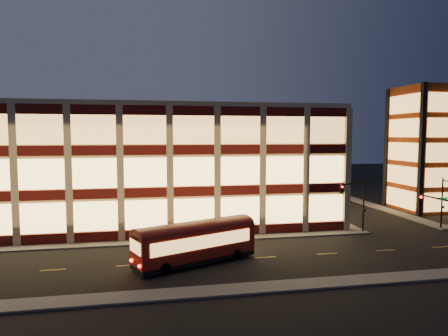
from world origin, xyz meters
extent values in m
plane|color=black|center=(0.00, 0.00, 0.00)|extent=(200.00, 200.00, 0.00)
cube|color=#514F4C|center=(-3.00, 1.00, 0.07)|extent=(54.00, 2.00, 0.15)
cube|color=#514F4C|center=(23.00, 17.00, 0.07)|extent=(2.00, 30.00, 0.15)
cube|color=#514F4C|center=(34.00, 17.00, 0.07)|extent=(2.00, 30.00, 0.15)
cube|color=#514F4C|center=(0.00, -13.00, 0.07)|extent=(100.00, 2.00, 0.15)
cube|color=tan|center=(-3.00, 17.00, 7.00)|extent=(50.00, 30.00, 14.00)
cube|color=tan|center=(-3.00, 17.00, 14.25)|extent=(50.40, 30.40, 0.50)
cube|color=#470C0A|center=(-3.00, 1.88, 0.65)|extent=(50.10, 0.25, 1.00)
cube|color=#F2C165|center=(-3.00, 1.90, 2.75)|extent=(49.00, 0.20, 3.00)
cube|color=#470C0A|center=(22.12, 17.00, 0.65)|extent=(0.25, 30.10, 1.00)
cube|color=#F2C165|center=(22.10, 17.00, 2.75)|extent=(0.20, 29.00, 3.00)
cube|color=#470C0A|center=(-3.00, 1.88, 5.05)|extent=(50.10, 0.25, 1.00)
cube|color=#F2C165|center=(-3.00, 1.90, 7.15)|extent=(49.00, 0.20, 3.00)
cube|color=#470C0A|center=(22.12, 17.00, 5.05)|extent=(0.25, 30.10, 1.00)
cube|color=#F2C165|center=(22.10, 17.00, 7.15)|extent=(0.20, 29.00, 3.00)
cube|color=#470C0A|center=(-3.00, 1.88, 9.45)|extent=(50.10, 0.25, 1.00)
cube|color=#F2C165|center=(-3.00, 1.90, 11.55)|extent=(49.00, 0.20, 3.00)
cube|color=#470C0A|center=(22.12, 17.00, 9.45)|extent=(0.25, 30.10, 1.00)
cube|color=#F2C165|center=(22.10, 17.00, 11.55)|extent=(0.20, 29.00, 3.00)
cube|color=#8C3814|center=(40.00, 12.00, 9.00)|extent=(8.00, 8.00, 18.00)
cube|color=black|center=(36.00, 8.00, 9.00)|extent=(0.60, 0.60, 18.00)
cube|color=black|center=(36.00, 16.00, 9.00)|extent=(0.60, 0.60, 18.00)
cube|color=black|center=(44.00, 16.00, 9.00)|extent=(0.60, 0.60, 18.00)
cube|color=#FFB759|center=(40.00, 7.92, 1.80)|extent=(6.60, 0.16, 2.60)
cube|color=#FFB759|center=(35.92, 12.00, 1.80)|extent=(0.16, 6.60, 2.60)
cube|color=#FFB759|center=(40.00, 7.92, 5.20)|extent=(6.60, 0.16, 2.60)
cube|color=#FFB759|center=(35.92, 12.00, 5.20)|extent=(0.16, 6.60, 2.60)
cube|color=#FFB759|center=(40.00, 7.92, 8.60)|extent=(6.60, 0.16, 2.60)
cube|color=#FFB759|center=(35.92, 12.00, 8.60)|extent=(0.16, 6.60, 2.60)
cube|color=#FFB759|center=(35.92, 12.00, 12.00)|extent=(0.16, 6.60, 2.60)
cube|color=#FFB759|center=(35.92, 12.00, 15.40)|extent=(0.16, 6.60, 2.60)
cylinder|color=black|center=(23.50, 0.80, 3.00)|extent=(0.18, 0.18, 6.00)
cylinder|color=black|center=(21.75, 0.05, 5.70)|extent=(3.56, 1.63, 0.14)
cube|color=black|center=(20.00, -0.70, 5.20)|extent=(0.32, 0.32, 0.95)
sphere|color=#FF0C05|center=(20.00, -0.88, 5.50)|extent=(0.20, 0.20, 0.20)
cube|color=black|center=(23.50, 0.60, 2.60)|extent=(0.25, 0.18, 0.28)
cylinder|color=black|center=(33.50, 0.80, 3.00)|extent=(0.18, 0.18, 6.00)
cube|color=black|center=(33.50, 0.60, 2.60)|extent=(0.25, 0.18, 0.28)
cube|color=#0C7226|center=(33.50, 0.65, 3.60)|extent=(1.20, 0.06, 0.28)
cylinder|color=black|center=(23.50, -10.50, 5.70)|extent=(0.14, 4.00, 0.14)
cube|color=black|center=(23.50, -8.50, 5.20)|extent=(0.32, 0.32, 0.95)
sphere|color=#FF0C05|center=(23.50, -8.68, 5.50)|extent=(0.20, 0.20, 0.20)
cube|color=maroon|center=(3.67, -6.39, 1.83)|extent=(10.95, 6.67, 2.47)
cube|color=black|center=(3.67, -6.39, 0.38)|extent=(10.95, 6.67, 0.38)
cylinder|color=black|center=(0.97, -8.82, 0.48)|extent=(1.02, 0.67, 0.97)
cylinder|color=black|center=(0.04, -6.65, 0.48)|extent=(1.02, 0.67, 0.97)
cylinder|color=black|center=(7.30, -6.14, 0.48)|extent=(1.02, 0.67, 0.97)
cylinder|color=black|center=(6.38, -3.96, 0.48)|extent=(1.02, 0.67, 0.97)
cube|color=#FFB759|center=(4.21, -7.66, 2.15)|extent=(8.73, 3.75, 1.08)
cube|color=#FFB759|center=(3.13, -5.13, 2.15)|extent=(8.73, 3.75, 1.08)
camera|label=1|loc=(-0.16, -39.79, 10.98)|focal=32.00mm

